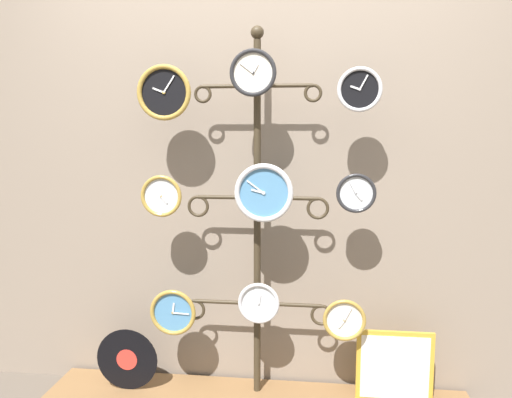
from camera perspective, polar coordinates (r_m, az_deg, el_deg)
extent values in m
cube|color=gray|center=(2.66, 0.55, 7.21)|extent=(4.40, 0.04, 2.80)
cylinder|color=#382D1E|center=(2.54, 0.14, -3.16)|extent=(0.04, 0.04, 1.85)
sphere|color=#382D1E|center=(2.54, 0.14, 18.50)|extent=(0.06, 0.06, 0.06)
cylinder|color=#382D1E|center=(2.53, -3.01, 12.75)|extent=(0.27, 0.02, 0.02)
torus|color=#382D1E|center=(2.55, -6.09, 11.83)|extent=(0.09, 0.02, 0.09)
cylinder|color=#382D1E|center=(2.50, 3.33, 12.82)|extent=(0.27, 0.02, 0.02)
torus|color=#382D1E|center=(2.49, 6.54, 11.94)|extent=(0.09, 0.02, 0.09)
cylinder|color=#382D1E|center=(2.54, -3.28, 0.20)|extent=(0.31, 0.02, 0.02)
torus|color=#382D1E|center=(2.58, -6.62, -0.82)|extent=(0.11, 0.02, 0.11)
cylinder|color=#382D1E|center=(2.50, 3.61, 0.09)|extent=(0.31, 0.02, 0.02)
torus|color=#382D1E|center=(2.51, 7.08, -1.06)|extent=(0.11, 0.02, 0.11)
cylinder|color=#382D1E|center=(2.67, -3.48, -11.68)|extent=(0.33, 0.02, 0.02)
torus|color=#382D1E|center=(2.72, -7.00, -12.44)|extent=(0.11, 0.02, 0.11)
cylinder|color=#382D1E|center=(2.63, 3.80, -11.96)|extent=(0.33, 0.02, 0.02)
torus|color=#382D1E|center=(2.64, 7.48, -13.01)|extent=(0.11, 0.02, 0.11)
cylinder|color=black|center=(2.52, -10.39, 11.86)|extent=(0.25, 0.02, 0.25)
torus|color=#A58438|center=(2.50, -10.50, 11.89)|extent=(0.27, 0.02, 0.27)
cylinder|color=#A58438|center=(2.50, -10.49, 11.88)|extent=(0.01, 0.01, 0.01)
cube|color=silver|center=(2.51, -11.12, 12.10)|extent=(0.06, 0.00, 0.03)
cube|color=silver|center=(2.50, -9.93, 12.82)|extent=(0.06, 0.00, 0.08)
cylinder|color=silver|center=(2.41, -0.31, 14.21)|extent=(0.20, 0.02, 0.20)
torus|color=#262628|center=(2.40, -0.36, 14.25)|extent=(0.22, 0.02, 0.22)
cylinder|color=#262628|center=(2.40, -0.36, 14.25)|extent=(0.01, 0.01, 0.01)
cube|color=silver|center=(2.40, -0.06, 14.75)|extent=(0.03, 0.00, 0.05)
cube|color=silver|center=(2.40, -1.13, 14.80)|extent=(0.07, 0.00, 0.05)
cylinder|color=black|center=(2.41, 11.74, 12.14)|extent=(0.19, 0.02, 0.19)
torus|color=silver|center=(2.39, 11.77, 12.17)|extent=(0.21, 0.02, 0.21)
cylinder|color=silver|center=(2.39, 11.78, 12.17)|extent=(0.01, 0.01, 0.01)
cube|color=silver|center=(2.39, 11.26, 12.36)|extent=(0.05, 0.00, 0.02)
cube|color=silver|center=(2.39, 12.22, 12.93)|extent=(0.04, 0.00, 0.07)
cylinder|color=silver|center=(2.52, -10.69, 0.36)|extent=(0.19, 0.02, 0.19)
torus|color=#A58438|center=(2.51, -10.79, 0.32)|extent=(0.21, 0.02, 0.21)
cylinder|color=#A58438|center=(2.51, -10.79, 0.32)|extent=(0.01, 0.01, 0.01)
cube|color=silver|center=(2.50, -10.46, -0.08)|extent=(0.04, 0.00, 0.04)
cube|color=silver|center=(2.50, -11.12, 1.10)|extent=(0.03, 0.00, 0.07)
cylinder|color=#4C84B2|center=(2.40, 0.93, 0.73)|extent=(0.26, 0.02, 0.26)
torus|color=silver|center=(2.39, 0.89, 0.69)|extent=(0.29, 0.03, 0.29)
cylinder|color=silver|center=(2.39, 0.89, 0.69)|extent=(0.02, 0.01, 0.02)
cube|color=silver|center=(2.39, 0.17, 0.89)|extent=(0.06, 0.00, 0.02)
cube|color=silver|center=(2.39, -0.09, 1.41)|extent=(0.09, 0.00, 0.07)
cylinder|color=silver|center=(2.42, 11.36, 0.68)|extent=(0.17, 0.02, 0.17)
torus|color=#262628|center=(2.41, 11.38, 0.64)|extent=(0.19, 0.02, 0.19)
cylinder|color=#262628|center=(2.41, 11.39, 0.64)|extent=(0.01, 0.01, 0.01)
cube|color=silver|center=(2.41, 11.70, 0.27)|extent=(0.03, 0.00, 0.04)
cube|color=silver|center=(2.40, 11.02, 1.34)|extent=(0.04, 0.00, 0.06)
cylinder|color=#4C84B2|center=(2.66, -9.40, -12.58)|extent=(0.22, 0.02, 0.22)
torus|color=#A58438|center=(2.64, -9.49, -12.69)|extent=(0.24, 0.02, 0.24)
cylinder|color=#A58438|center=(2.64, -9.49, -12.69)|extent=(0.01, 0.01, 0.01)
cube|color=silver|center=(2.63, -9.43, -12.17)|extent=(0.02, 0.00, 0.05)
cube|color=silver|center=(2.63, -8.59, -12.81)|extent=(0.09, 0.00, 0.01)
cylinder|color=silver|center=(2.55, 0.35, -11.73)|extent=(0.19, 0.02, 0.19)
torus|color=silver|center=(2.54, 0.31, -11.84)|extent=(0.21, 0.02, 0.21)
cylinder|color=silver|center=(2.54, 0.31, -11.84)|extent=(0.01, 0.01, 0.01)
cube|color=silver|center=(2.53, 0.39, -11.37)|extent=(0.02, 0.00, 0.05)
cube|color=silver|center=(2.53, 0.10, -11.08)|extent=(0.02, 0.00, 0.07)
cylinder|color=silver|center=(2.57, 10.05, -13.38)|extent=(0.19, 0.02, 0.19)
torus|color=#A58438|center=(2.55, 10.07, -13.50)|extent=(0.21, 0.02, 0.21)
cylinder|color=#A58438|center=(2.55, 10.07, -13.50)|extent=(0.01, 0.01, 0.01)
cube|color=silver|center=(2.56, 9.76, -13.90)|extent=(0.03, 0.00, 0.04)
cube|color=silver|center=(2.54, 10.47, -12.81)|extent=(0.04, 0.00, 0.07)
cylinder|color=black|center=(2.85, -14.52, -17.33)|extent=(0.33, 0.01, 0.33)
cylinder|color=red|center=(2.85, -14.56, -17.36)|extent=(0.11, 0.00, 0.11)
cube|color=gold|center=(2.74, 15.54, -17.99)|extent=(0.38, 0.02, 0.37)
cube|color=white|center=(2.73, 15.58, -18.09)|extent=(0.34, 0.00, 0.33)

